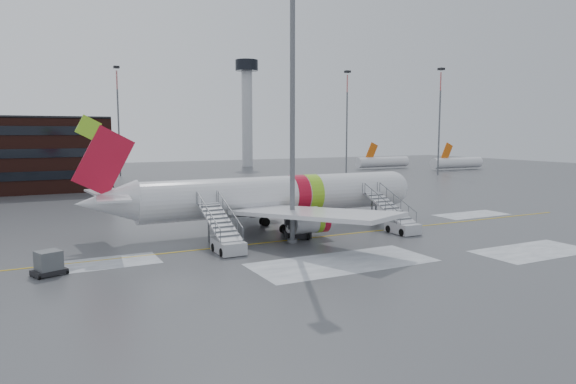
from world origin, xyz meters
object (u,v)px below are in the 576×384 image
airliner (270,196)px  airstair_aft (225,238)px  airstair_fwd (398,221)px  uld_container (49,264)px  light_mast_near (292,86)px  pushback_tug (296,232)px

airliner → airstair_aft: (-7.17, -6.54, -2.35)m
airstair_fwd → uld_container: size_ratio=3.15×
airstair_aft → light_mast_near: light_mast_near is taller
airstair_aft → uld_container: size_ratio=3.15×
airstair_fwd → pushback_tug: size_ratio=2.88×
airstair_aft → airliner: bearing=42.4°
airliner → airstair_fwd: 12.76m
airliner → airstair_fwd: (10.71, -6.54, -2.35)m
uld_container → airliner: bearing=20.9°
airliner → airstair_aft: bearing=-137.6°
airliner → airstair_aft: airliner is taller
pushback_tug → uld_container: bearing=-171.9°
pushback_tug → airstair_aft: bearing=-167.3°
airliner → light_mast_near: light_mast_near is taller
airstair_aft → uld_container: 13.27m
uld_container → light_mast_near: 23.55m
airliner → pushback_tug: 5.62m
airstair_aft → pushback_tug: (7.48, 1.68, -0.46)m
airliner → uld_container: 21.98m
airstair_fwd → pushback_tug: (-10.40, 1.68, -0.46)m
airstair_aft → uld_container: bearing=-174.5°
airliner → airstair_aft: 9.98m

